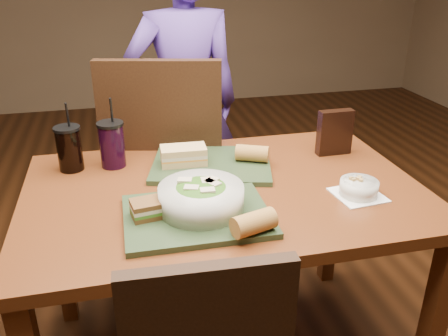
{
  "coord_description": "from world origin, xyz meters",
  "views": [
    {
      "loc": [
        -0.32,
        -1.36,
        1.46
      ],
      "look_at": [
        0.0,
        0.0,
        0.82
      ],
      "focal_mm": 38.0,
      "sensor_mm": 36.0,
      "label": 1
    }
  ],
  "objects": [
    {
      "name": "cup_cola",
      "position": [
        -0.5,
        0.26,
        0.83
      ],
      "size": [
        0.09,
        0.09,
        0.25
      ],
      "color": "black",
      "rests_on": "dining_table"
    },
    {
      "name": "baguette_near",
      "position": [
        0.01,
        -0.32,
        0.8
      ],
      "size": [
        0.13,
        0.09,
        0.06
      ],
      "primitive_type": "cylinder",
      "rotation": [
        0.0,
        1.57,
        0.29
      ],
      "color": "#AD7533",
      "rests_on": "tray_near"
    },
    {
      "name": "tray_near",
      "position": [
        -0.12,
        -0.18,
        0.76
      ],
      "size": [
        0.42,
        0.33,
        0.02
      ],
      "primitive_type": "cube",
      "rotation": [
        0.0,
        0.0,
        -0.01
      ],
      "color": "#27381F",
      "rests_on": "dining_table"
    },
    {
      "name": "sandwich_far",
      "position": [
        -0.1,
        0.18,
        0.8
      ],
      "size": [
        0.16,
        0.09,
        0.06
      ],
      "color": "tan",
      "rests_on": "tray_far"
    },
    {
      "name": "sandwich_near",
      "position": [
        -0.26,
        -0.16,
        0.79
      ],
      "size": [
        0.12,
        0.09,
        0.05
      ],
      "color": "#593819",
      "rests_on": "tray_near"
    },
    {
      "name": "salad_bowl",
      "position": [
        -0.11,
        -0.16,
        0.81
      ],
      "size": [
        0.25,
        0.25,
        0.08
      ],
      "color": "silver",
      "rests_on": "tray_near"
    },
    {
      "name": "diner",
      "position": [
        0.01,
        0.89,
        0.77
      ],
      "size": [
        0.57,
        0.38,
        1.53
      ],
      "primitive_type": "imported",
      "rotation": [
        0.0,
        0.0,
        3.17
      ],
      "color": "#4D3188",
      "rests_on": "ground"
    },
    {
      "name": "soup_bowl",
      "position": [
        0.4,
        -0.16,
        0.78
      ],
      "size": [
        0.16,
        0.16,
        0.06
      ],
      "color": "white",
      "rests_on": "dining_table"
    },
    {
      "name": "chair_far",
      "position": [
        -0.16,
        0.5,
        0.61
      ],
      "size": [
        0.57,
        0.58,
        1.1
      ],
      "color": "black",
      "rests_on": "ground"
    },
    {
      "name": "chip_bag",
      "position": [
        0.48,
        0.18,
        0.84
      ],
      "size": [
        0.13,
        0.04,
        0.17
      ],
      "primitive_type": "cube",
      "rotation": [
        0.0,
        0.0,
        0.02
      ],
      "color": "black",
      "rests_on": "dining_table"
    },
    {
      "name": "cup_berry",
      "position": [
        -0.35,
        0.26,
        0.83
      ],
      "size": [
        0.09,
        0.09,
        0.26
      ],
      "color": "black",
      "rests_on": "dining_table"
    },
    {
      "name": "tray_far",
      "position": [
        -0.01,
        0.17,
        0.76
      ],
      "size": [
        0.49,
        0.42,
        0.02
      ],
      "primitive_type": "cube",
      "rotation": [
        0.0,
        0.0,
        -0.25
      ],
      "color": "#27381F",
      "rests_on": "dining_table"
    },
    {
      "name": "baguette_far",
      "position": [
        0.14,
        0.15,
        0.8
      ],
      "size": [
        0.13,
        0.1,
        0.06
      ],
      "primitive_type": "cylinder",
      "rotation": [
        0.0,
        1.57,
        -0.43
      ],
      "color": "#AD7533",
      "rests_on": "tray_far"
    },
    {
      "name": "dining_table",
      "position": [
        0.0,
        0.0,
        0.66
      ],
      "size": [
        1.3,
        0.85,
        0.75
      ],
      "color": "#5A2B12",
      "rests_on": "ground"
    }
  ]
}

